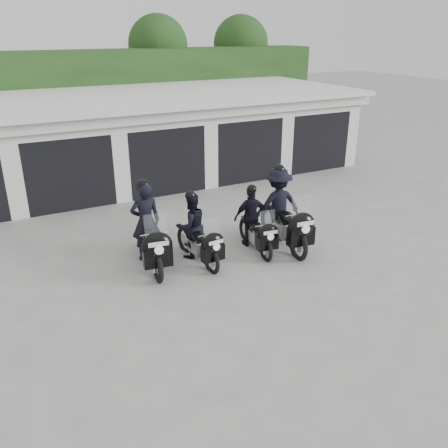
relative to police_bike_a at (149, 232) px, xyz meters
name	(u,v)px	position (x,y,z in m)	size (l,w,h in m)	color
ground	(253,260)	(2.25, -0.96, -0.82)	(80.00, 80.00, 0.00)	#9A9994
garage_block	(142,137)	(2.25, 7.10, 0.61)	(16.40, 6.80, 2.96)	silver
background_vegetation	(113,86)	(2.62, 11.96, 1.95)	(20.00, 3.90, 5.80)	#1A3B15
police_bike_a	(149,232)	(0.00, 0.00, 0.00)	(0.90, 2.36, 2.06)	black
police_bike_b	(195,231)	(1.05, -0.23, -0.09)	(0.82, 1.99, 1.73)	black
police_bike_c	(254,221)	(2.62, -0.31, -0.11)	(0.96, 1.91, 1.67)	black
police_bike_d	(281,210)	(3.37, -0.39, 0.08)	(1.33, 2.42, 2.11)	black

